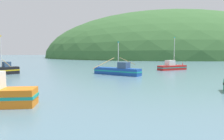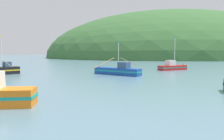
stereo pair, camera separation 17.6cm
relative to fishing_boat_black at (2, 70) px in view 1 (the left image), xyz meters
The scene contains 5 objects.
hill_far_left 148.94m from the fishing_boat_black, 52.71° to the left, with size 193.64×154.91×69.34m, color #386633.
hill_mid_right 247.11m from the fishing_boat_black, 48.90° to the left, with size 103.85×83.08×94.22m, color #47703D.
fishing_boat_black is the anchor object (origin of this frame).
fishing_boat_blue 21.39m from the fishing_boat_black, 11.05° to the right, with size 9.65×9.48×6.05m.
fishing_boat_red 35.72m from the fishing_boat_black, ahead, with size 7.47×4.07×7.59m.
Camera 1 is at (-5.49, 0.25, 4.22)m, focal length 34.62 mm.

